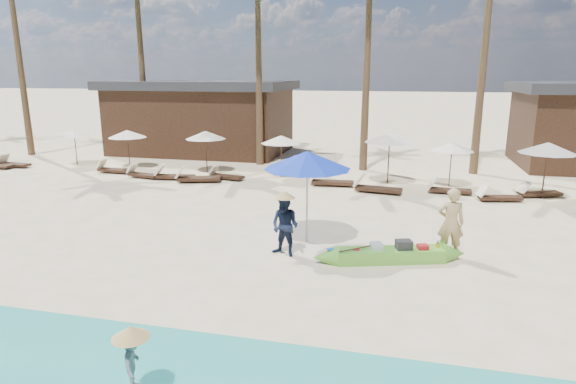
# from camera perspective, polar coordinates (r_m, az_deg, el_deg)

# --- Properties ---
(ground) EXTENTS (240.00, 240.00, 0.00)m
(ground) POSITION_cam_1_polar(r_m,az_deg,el_deg) (11.86, -7.72, -9.94)
(ground) COLOR #FFE4BC
(ground) RESTS_ON ground
(green_canoe) EXTENTS (4.36, 1.65, 0.57)m
(green_canoe) POSITION_cam_1_polar(r_m,az_deg,el_deg) (12.87, 11.99, -7.26)
(green_canoe) COLOR #63B838
(green_canoe) RESTS_ON ground
(tourist) EXTENTS (0.72, 0.50, 1.89)m
(tourist) POSITION_cam_1_polar(r_m,az_deg,el_deg) (13.37, 18.74, -3.48)
(tourist) COLOR tan
(tourist) RESTS_ON ground
(vendor_green) EXTENTS (0.96, 0.84, 1.66)m
(vendor_green) POSITION_cam_1_polar(r_m,az_deg,el_deg) (12.79, -0.35, -4.04)
(vendor_green) COLOR #141D37
(vendor_green) RESTS_ON ground
(vendor_yellow) EXTENTS (0.54, 0.67, 0.90)m
(vendor_yellow) POSITION_cam_1_polar(r_m,az_deg,el_deg) (7.88, -17.89, -18.56)
(vendor_yellow) COLOR gray
(vendor_yellow) RESTS_ON ground
(blue_umbrella) EXTENTS (2.47, 2.47, 2.66)m
(blue_umbrella) POSITION_cam_1_polar(r_m,az_deg,el_deg) (13.48, 2.30, 3.80)
(blue_umbrella) COLOR #99999E
(blue_umbrella) RESTS_ON ground
(resort_parasol_2) EXTENTS (1.86, 1.86, 1.91)m
(resort_parasol_2) POSITION_cam_1_polar(r_m,az_deg,el_deg) (27.75, -24.03, 6.45)
(resort_parasol_2) COLOR #3B2618
(resort_parasol_2) RESTS_ON ground
(lounger_2_left) EXTENTS (1.78, 0.69, 0.59)m
(lounger_2_left) POSITION_cam_1_polar(r_m,az_deg,el_deg) (28.85, -29.80, 2.97)
(lounger_2_left) COLOR #3B2618
(lounger_2_left) RESTS_ON ground
(resort_parasol_3) EXTENTS (1.91, 1.91, 1.97)m
(resort_parasol_3) POSITION_cam_1_polar(r_m,az_deg,el_deg) (25.79, -18.52, 6.56)
(resort_parasol_3) COLOR #3B2618
(resort_parasol_3) RESTS_ON ground
(lounger_3_left) EXTENTS (1.76, 0.59, 0.59)m
(lounger_3_left) POSITION_cam_1_polar(r_m,az_deg,el_deg) (25.07, -20.06, 2.58)
(lounger_3_left) COLOR #3B2618
(lounger_3_left) RESTS_ON ground
(lounger_3_right) EXTENTS (1.72, 0.82, 0.56)m
(lounger_3_right) POSITION_cam_1_polar(r_m,az_deg,el_deg) (23.48, -16.92, 2.08)
(lounger_3_right) COLOR #3B2618
(lounger_3_right) RESTS_ON ground
(resort_parasol_4) EXTENTS (1.98, 1.98, 2.03)m
(resort_parasol_4) POSITION_cam_1_polar(r_m,az_deg,el_deg) (23.85, -9.74, 6.67)
(resort_parasol_4) COLOR #3B2618
(resort_parasol_4) RESTS_ON ground
(lounger_4_left) EXTENTS (1.86, 0.79, 0.61)m
(lounger_4_left) POSITION_cam_1_polar(r_m,az_deg,el_deg) (22.69, -13.49, 1.94)
(lounger_4_left) COLOR #3B2618
(lounger_4_left) RESTS_ON ground
(lounger_4_right) EXTENTS (2.08, 1.15, 0.68)m
(lounger_4_right) POSITION_cam_1_polar(r_m,az_deg,el_deg) (21.91, -10.88, 1.71)
(lounger_4_right) COLOR #3B2618
(lounger_4_right) RESTS_ON ground
(resort_parasol_5) EXTENTS (1.88, 1.88, 1.94)m
(resort_parasol_5) POSITION_cam_1_polar(r_m,az_deg,el_deg) (22.54, -0.83, 6.24)
(resort_parasol_5) COLOR #3B2618
(resort_parasol_5) RESTS_ON ground
(lounger_5_left) EXTENTS (1.75, 0.87, 0.57)m
(lounger_5_left) POSITION_cam_1_polar(r_m,az_deg,el_deg) (22.31, -7.49, 1.98)
(lounger_5_left) COLOR #3B2618
(lounger_5_left) RESTS_ON ground
(resort_parasol_6) EXTENTS (2.20, 2.20, 2.27)m
(resort_parasol_6) POSITION_cam_1_polar(r_m,az_deg,el_deg) (21.48, 11.97, 6.35)
(resort_parasol_6) COLOR #3B2618
(resort_parasol_6) RESTS_ON ground
(lounger_6_left) EXTENTS (1.93, 0.71, 0.64)m
(lounger_6_left) POSITION_cam_1_polar(r_m,az_deg,el_deg) (20.92, 4.93, 1.31)
(lounger_6_left) COLOR #3B2618
(lounger_6_left) RESTS_ON ground
(lounger_6_right) EXTENTS (2.02, 0.88, 0.66)m
(lounger_6_right) POSITION_cam_1_polar(r_m,az_deg,el_deg) (19.97, 10.28, 0.54)
(lounger_6_right) COLOR #3B2618
(lounger_6_right) RESTS_ON ground
(resort_parasol_7) EXTENTS (1.85, 1.85, 1.90)m
(resort_parasol_7) POSITION_cam_1_polar(r_m,az_deg,el_deg) (21.71, 18.87, 5.10)
(resort_parasol_7) COLOR #3B2618
(resort_parasol_7) RESTS_ON ground
(lounger_7_left) EXTENTS (1.72, 0.58, 0.58)m
(lounger_7_left) POSITION_cam_1_polar(r_m,az_deg,el_deg) (20.55, 18.34, 0.35)
(lounger_7_left) COLOR #3B2618
(lounger_7_left) RESTS_ON ground
(lounger_7_right) EXTENTS (1.74, 0.86, 0.57)m
(lounger_7_right) POSITION_cam_1_polar(r_m,az_deg,el_deg) (20.01, 23.53, -0.48)
(lounger_7_right) COLOR #3B2618
(lounger_7_right) RESTS_ON ground
(resort_parasol_8) EXTENTS (2.14, 2.14, 2.21)m
(resort_parasol_8) POSITION_cam_1_polar(r_m,az_deg,el_deg) (20.94, 28.44, 4.62)
(resort_parasol_8) COLOR #3B2618
(resort_parasol_8) RESTS_ON ground
(lounger_8_left) EXTENTS (1.79, 1.05, 0.58)m
(lounger_8_left) POSITION_cam_1_polar(r_m,az_deg,el_deg) (21.38, 27.42, -0.02)
(lounger_8_left) COLOR #3B2618
(lounger_8_left) RESTS_ON ground
(pavilion_west) EXTENTS (10.80, 6.60, 4.30)m
(pavilion_west) POSITION_cam_1_polar(r_m,az_deg,el_deg) (30.20, -10.16, 8.84)
(pavilion_west) COLOR #3B2618
(pavilion_west) RESTS_ON ground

